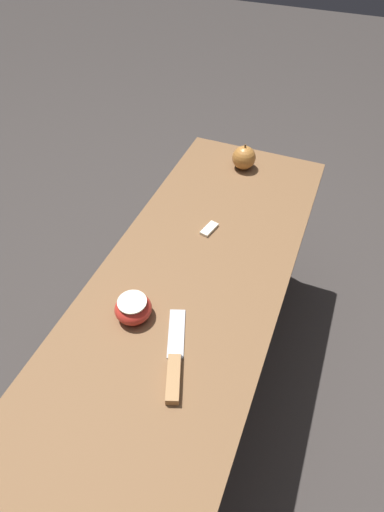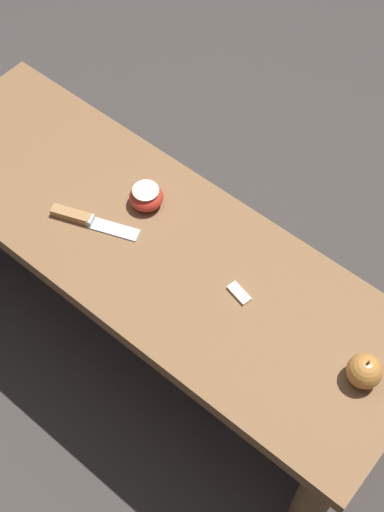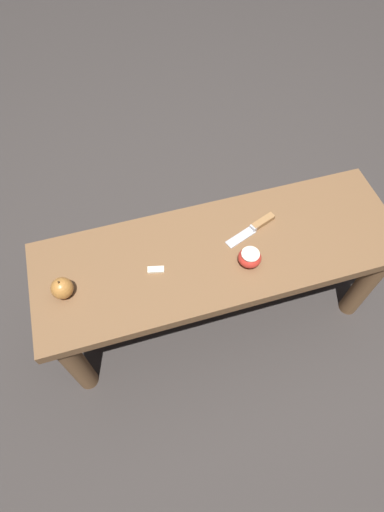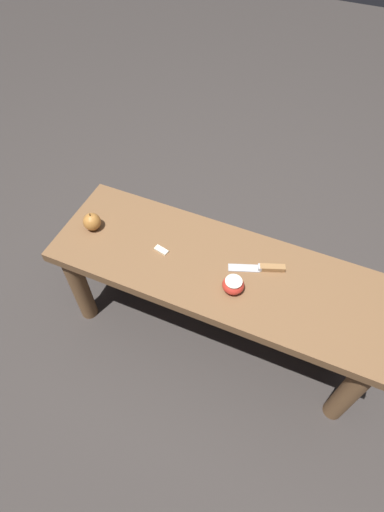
% 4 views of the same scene
% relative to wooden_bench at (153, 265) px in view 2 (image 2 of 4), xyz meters
% --- Properties ---
extents(ground_plane, '(8.00, 8.00, 0.00)m').
position_rel_wooden_bench_xyz_m(ground_plane, '(0.00, 0.00, -0.39)').
color(ground_plane, '#383330').
extents(wooden_bench, '(1.26, 0.42, 0.49)m').
position_rel_wooden_bench_xyz_m(wooden_bench, '(0.00, 0.00, 0.00)').
color(wooden_bench, brown).
rests_on(wooden_bench, ground_plane).
extents(knife, '(0.20, 0.10, 0.02)m').
position_rel_wooden_bench_xyz_m(knife, '(-0.15, -0.06, 0.11)').
color(knife, '#B7BABF').
rests_on(knife, wooden_bench).
extents(apple_whole, '(0.07, 0.07, 0.08)m').
position_rel_wooden_bench_xyz_m(apple_whole, '(0.52, 0.02, 0.13)').
color(apple_whole, '#B27233').
rests_on(apple_whole, wooden_bench).
extents(apple_cut, '(0.08, 0.08, 0.05)m').
position_rel_wooden_bench_xyz_m(apple_cut, '(-0.07, 0.07, 0.12)').
color(apple_cut, red).
rests_on(apple_cut, wooden_bench).
extents(apple_slice_near_knife, '(0.06, 0.03, 0.01)m').
position_rel_wooden_bench_xyz_m(apple_slice_near_knife, '(0.23, 0.02, 0.10)').
color(apple_slice_near_knife, silver).
rests_on(apple_slice_near_knife, wooden_bench).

